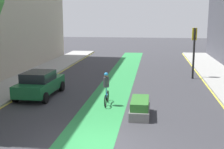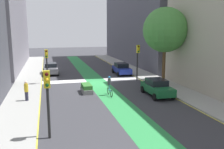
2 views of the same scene
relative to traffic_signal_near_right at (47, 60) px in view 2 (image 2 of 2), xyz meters
name	(u,v)px [view 2 (image 2 of 2)]	position (x,y,z in m)	size (l,w,h in m)	color
ground_plane	(94,84)	(-5.24, 1.04, -2.82)	(120.00, 120.00, 0.00)	#38383D
bike_lane_paint	(98,83)	(-5.73, 1.04, -2.82)	(2.40, 60.00, 0.01)	#2D8C47
crosswalk_band	(91,80)	(-5.24, -0.96, -2.82)	(12.00, 1.80, 0.01)	silver
sidewalk_left	(154,80)	(-12.74, 1.04, -2.75)	(3.00, 60.00, 0.15)	#9E9E99
curb_stripe_left	(142,81)	(-11.24, 1.04, -2.82)	(0.16, 60.00, 0.01)	yellow
sidewalk_right	(26,87)	(2.26, 1.04, -2.75)	(3.00, 60.00, 0.15)	#9E9E99
curb_stripe_right	(41,87)	(0.76, 1.04, -2.82)	(0.16, 60.00, 0.01)	yellow
traffic_signal_near_right	(47,60)	(0.00, 0.00, 0.00)	(0.35, 0.52, 4.01)	black
traffic_signal_near_left	(138,56)	(-10.68, 0.76, 0.25)	(0.35, 0.52, 4.39)	black
traffic_signal_far_right	(47,92)	(0.02, 14.56, -0.01)	(0.35, 0.52, 3.99)	black
car_blue_left_near	(122,69)	(-10.11, -3.89, -2.02)	(2.12, 4.25, 1.57)	navy
car_green_left_far	(157,87)	(-10.02, 7.65, -2.02)	(2.10, 4.24, 1.57)	#196033
car_grey_right_near	(51,69)	(-0.48, -6.53, -2.02)	(2.12, 4.25, 1.57)	slate
cyclist_in_lane	(110,85)	(-5.66, 6.41, -1.85)	(0.32, 1.73, 1.86)	black
pedestrian_sidewalk_right_a	(26,91)	(1.80, 6.68, -1.80)	(0.34, 0.34, 1.72)	#262638
street_tree_near	(165,30)	(-12.64, 3.77, 3.32)	(4.89, 4.89, 8.46)	brown
median_planter	(87,89)	(-3.73, 4.79, -2.42)	(0.95, 2.20, 0.85)	slate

